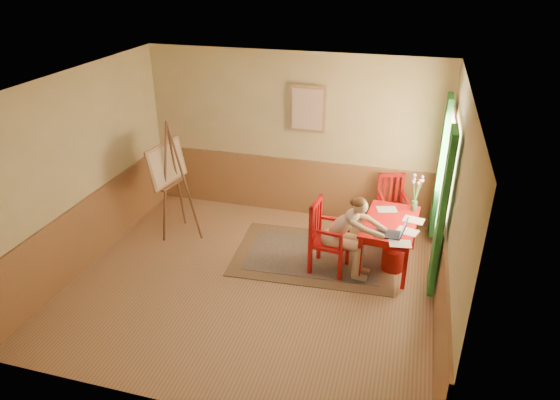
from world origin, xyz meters
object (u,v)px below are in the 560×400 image
(table, at_px, (390,226))
(laptop, at_px, (393,232))
(chair_left, at_px, (326,237))
(chair_back, at_px, (391,205))
(figure, at_px, (347,232))
(easel, at_px, (169,168))

(table, distance_m, laptop, 0.44)
(chair_left, bearing_deg, chair_back, 59.45)
(figure, bearing_deg, table, 36.74)
(table, xyz_separation_m, laptop, (0.06, -0.41, 0.14))
(laptop, bearing_deg, table, 97.88)
(chair_left, bearing_deg, easel, 171.18)
(chair_left, distance_m, chair_back, 1.61)
(table, xyz_separation_m, easel, (-3.45, 0.02, 0.51))
(chair_left, height_order, figure, figure)
(figure, xyz_separation_m, laptop, (0.62, 0.01, 0.09))
(chair_left, xyz_separation_m, chair_back, (0.82, 1.38, -0.05))
(chair_left, relative_size, chair_back, 1.11)
(chair_back, bearing_deg, chair_left, -120.55)
(chair_back, xyz_separation_m, laptop, (0.10, -1.41, 0.28))
(table, height_order, easel, easel)
(table, relative_size, easel, 0.65)
(table, height_order, figure, figure)
(chair_back, distance_m, easel, 3.61)
(laptop, relative_size, easel, 0.22)
(chair_back, bearing_deg, figure, -110.27)
(chair_left, relative_size, easel, 0.56)
(figure, bearing_deg, easel, 171.28)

